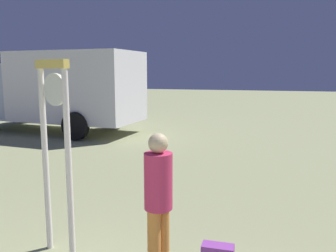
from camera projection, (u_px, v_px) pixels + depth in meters
The scene contains 3 objects.
standing_clock at pixel (56, 139), 4.02m from camera, with size 0.50×0.24×2.30m.
person_near_clock at pixel (158, 198), 3.64m from camera, with size 0.30×0.30×1.55m.
box_truck_near at pixel (59, 88), 12.49m from camera, with size 6.48×3.10×2.83m.
Camera 1 is at (1.23, -0.90, 2.17)m, focal length 37.37 mm.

